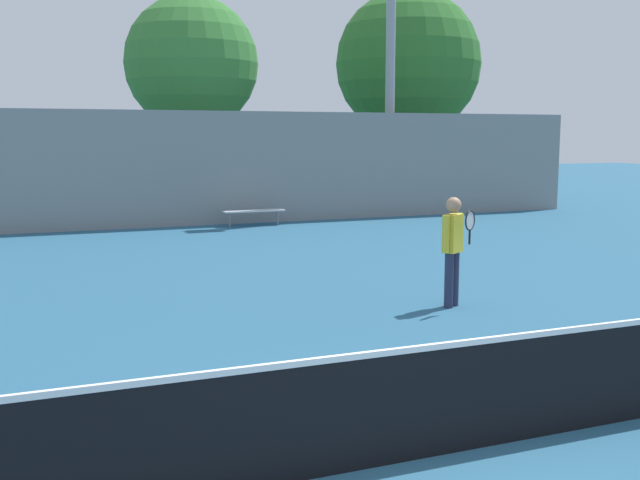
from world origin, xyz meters
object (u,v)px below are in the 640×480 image
object	(u,v)px
tennis_player	(453,245)
tree_dark_dense	(191,64)
tennis_net	(397,405)
tree_green_broad	(408,64)
bench_courtside_far	(254,212)
light_pole_near_left	(391,32)

from	to	relation	value
tennis_player	tree_dark_dense	bearing A→B (deg)	61.59
tennis_net	tree_green_broad	xyz separation A→B (m)	(11.38, 20.65, 4.83)
bench_courtside_far	light_pole_near_left	xyz separation A→B (m)	(5.18, 1.46, 5.53)
tennis_player	bench_courtside_far	distance (m)	11.15
tennis_net	tennis_player	size ratio (longest dim) A/B	7.21
bench_courtside_far	light_pole_near_left	size ratio (longest dim) A/B	0.17
tennis_net	bench_courtside_far	world-z (taller)	tennis_net
tennis_net	light_pole_near_left	distance (m)	20.13
tennis_player	tree_green_broad	size ratio (longest dim) A/B	0.21
tree_green_broad	tree_dark_dense	xyz separation A→B (m)	(-8.58, -1.00, -0.39)
tree_green_broad	tree_dark_dense	world-z (taller)	tree_green_broad
tennis_net	tree_dark_dense	distance (m)	20.34
bench_courtside_far	light_pole_near_left	distance (m)	7.72
tree_dark_dense	tennis_player	bearing A→B (deg)	-87.57
tree_green_broad	bench_courtside_far	bearing A→B (deg)	-147.68
tennis_net	light_pole_near_left	bearing A→B (deg)	62.81
bench_courtside_far	light_pole_near_left	world-z (taller)	light_pole_near_left
bench_courtside_far	tree_dark_dense	xyz separation A→B (m)	(-0.87, 3.88, 4.52)
tennis_net	tennis_player	xyz separation A→B (m)	(3.43, 4.63, 0.48)
light_pole_near_left	bench_courtside_far	bearing A→B (deg)	-164.24
tennis_player	bench_courtside_far	bearing A→B (deg)	57.94
bench_courtside_far	tree_green_broad	bearing A→B (deg)	32.32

